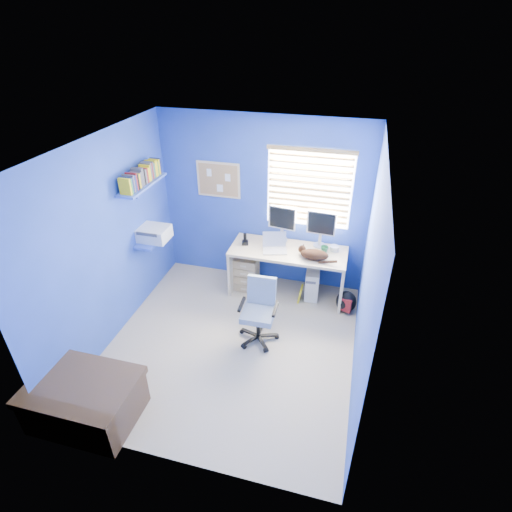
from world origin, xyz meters
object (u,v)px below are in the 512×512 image
(tower_pc, at_px, (312,282))
(laptop, at_px, (275,244))
(desk, at_px, (287,272))
(cat, at_px, (314,255))
(office_chair, at_px, (259,318))

(tower_pc, bearing_deg, laptop, -171.14)
(desk, xyz_separation_m, cat, (0.38, -0.14, 0.44))
(desk, distance_m, tower_pc, 0.40)
(desk, relative_size, cat, 4.29)
(cat, xyz_separation_m, office_chair, (-0.54, -0.89, -0.50))
(cat, xyz_separation_m, tower_pc, (-0.01, 0.20, -0.58))
(laptop, bearing_deg, office_chair, -105.04)
(laptop, height_order, office_chair, laptop)
(tower_pc, relative_size, office_chair, 0.54)
(desk, height_order, laptop, laptop)
(desk, height_order, cat, cat)
(desk, bearing_deg, tower_pc, 9.31)
(desk, relative_size, office_chair, 1.96)
(tower_pc, bearing_deg, office_chair, -120.09)
(desk, relative_size, laptop, 4.94)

